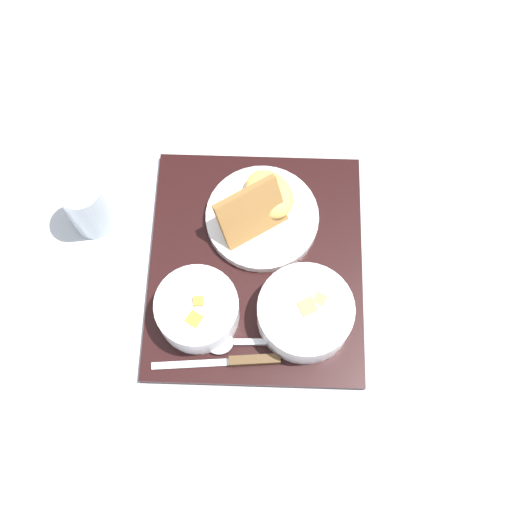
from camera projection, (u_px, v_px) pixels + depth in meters
ground_plane at (256, 266)px, 1.00m from camera, size 4.00×4.00×0.00m
serving_tray at (256, 265)px, 0.99m from camera, size 0.38×0.34×0.01m
bowl_salad at (197, 309)px, 0.93m from camera, size 0.12×0.12×0.06m
bowl_soup at (305, 312)px, 0.93m from camera, size 0.14×0.14×0.05m
plate_main at (263, 212)px, 1.00m from camera, size 0.18×0.18×0.10m
knife at (241, 361)px, 0.93m from camera, size 0.03×0.19×0.01m
spoon at (235, 342)px, 0.94m from camera, size 0.04×0.15×0.01m
glass_water at (88, 207)px, 0.98m from camera, size 0.07×0.07×0.11m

